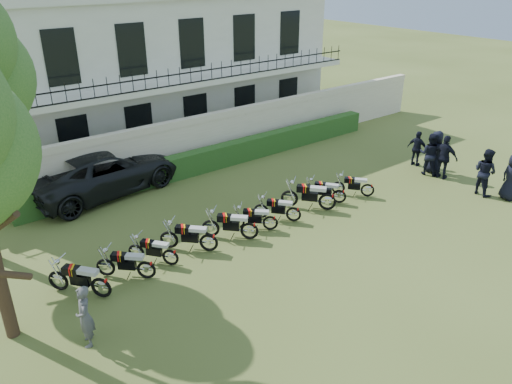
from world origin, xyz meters
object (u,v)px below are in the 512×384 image
at_px(motorcycle_6, 294,211).
at_px(motorcycle_7, 328,198).
at_px(motorcycle_0, 101,283).
at_px(motorcycle_3, 209,239).
at_px(motorcycle_9, 368,187).
at_px(inspector, 85,316).
at_px(motorcycle_1, 146,266).
at_px(suv, 104,171).
at_px(motorcycle_4, 249,227).
at_px(officer_2, 444,157).
at_px(officer_1, 485,172).
at_px(motorcycle_5, 270,220).
at_px(officer_5, 417,149).
at_px(officer_0, 512,177).
at_px(officer_4, 430,154).
at_px(motorcycle_8, 339,193).
at_px(motorcycle_2, 170,254).
at_px(officer_3, 435,152).

relative_size(motorcycle_6, motorcycle_7, 0.84).
xyz_separation_m(motorcycle_0, motorcycle_3, (3.69, 0.22, -0.01)).
bearing_deg(motorcycle_9, inspector, 146.30).
relative_size(motorcycle_1, motorcycle_7, 0.82).
height_order(motorcycle_1, suv, suv).
height_order(motorcycle_4, motorcycle_7, motorcycle_7).
bearing_deg(officer_2, officer_1, 166.55).
distance_m(motorcycle_0, motorcycle_5, 6.14).
bearing_deg(officer_5, officer_0, 170.23).
bearing_deg(officer_4, officer_5, -45.36).
height_order(motorcycle_8, motorcycle_9, motorcycle_8).
bearing_deg(motorcycle_1, motorcycle_5, -45.25).
xyz_separation_m(motorcycle_7, officer_2, (6.12, -0.85, 0.43)).
xyz_separation_m(motorcycle_1, suv, (1.52, 6.67, 0.41)).
bearing_deg(officer_4, officer_0, 165.68).
relative_size(motorcycle_1, motorcycle_4, 0.93).
bearing_deg(motorcycle_7, motorcycle_0, 139.69).
bearing_deg(motorcycle_0, officer_2, -41.37).
bearing_deg(motorcycle_9, motorcycle_8, 127.70).
relative_size(motorcycle_2, officer_2, 0.73).
bearing_deg(officer_5, officer_2, 158.95).
relative_size(motorcycle_7, inspector, 1.02).
bearing_deg(officer_2, motorcycle_0, 77.16).
bearing_deg(motorcycle_7, motorcycle_6, 136.18).
relative_size(motorcycle_4, officer_4, 0.78).
relative_size(suv, officer_0, 3.38).
height_order(motorcycle_5, officer_0, officer_0).
xyz_separation_m(motorcycle_5, inspector, (-7.11, -1.65, 0.39)).
bearing_deg(officer_3, motorcycle_7, 77.19).
xyz_separation_m(motorcycle_4, officer_2, (9.74, -0.92, 0.47)).
relative_size(officer_1, officer_4, 1.02).
xyz_separation_m(motorcycle_0, suv, (2.92, 6.74, 0.37)).
height_order(motorcycle_2, officer_2, officer_2).
height_order(motorcycle_0, motorcycle_9, motorcycle_0).
xyz_separation_m(motorcycle_2, motorcycle_9, (8.61, -0.43, -0.00)).
xyz_separation_m(officer_0, officer_1, (-0.39, 0.89, 0.03)).
relative_size(officer_2, officer_3, 1.01).
xyz_separation_m(motorcycle_6, officer_3, (7.99, -0.33, 0.52)).
relative_size(officer_0, officer_4, 0.99).
xyz_separation_m(motorcycle_1, motorcycle_8, (8.19, 0.05, -0.02)).
xyz_separation_m(motorcycle_5, motorcycle_9, (4.78, -0.26, -0.00)).
height_order(motorcycle_6, officer_3, officer_3).
bearing_deg(suv, motorcycle_4, -169.57).
bearing_deg(officer_0, motorcycle_8, 73.08).
relative_size(motorcycle_2, officer_3, 0.74).
height_order(inspector, officer_0, officer_0).
bearing_deg(suv, officer_2, -130.61).
bearing_deg(inspector, motorcycle_1, 140.70).
distance_m(motorcycle_8, officer_2, 5.44).
height_order(officer_0, officer_2, officer_2).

